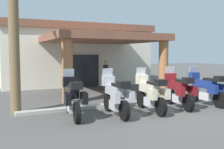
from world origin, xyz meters
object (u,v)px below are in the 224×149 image
(motel_building, at_px, (74,54))
(motorcycle_cream, at_px, (151,93))
(motorcycle_black, at_px, (73,97))
(pedestrian, at_px, (106,73))
(motorcycle_maroon, at_px, (179,90))
(motorcycle_silver, at_px, (116,96))
(motorcycle_blue, at_px, (207,88))

(motel_building, bearing_deg, motorcycle_cream, -91.31)
(motorcycle_black, bearing_deg, motel_building, -9.95)
(motel_building, height_order, motorcycle_cream, motel_building)
(motorcycle_black, bearing_deg, pedestrian, -26.08)
(motorcycle_maroon, distance_m, pedestrian, 5.86)
(pedestrian, bearing_deg, motorcycle_cream, 97.96)
(motorcycle_black, height_order, motorcycle_cream, same)
(motorcycle_cream, bearing_deg, motorcycle_silver, 96.25)
(motorcycle_cream, height_order, pedestrian, pedestrian)
(motorcycle_silver, xyz_separation_m, motorcycle_blue, (4.32, 0.04, 0.00))
(motorcycle_black, distance_m, motorcycle_blue, 5.77)
(motorcycle_cream, bearing_deg, motel_building, 4.90)
(motel_building, height_order, motorcycle_blue, motel_building)
(motel_building, bearing_deg, motorcycle_black, -106.97)
(motel_building, relative_size, motorcycle_black, 5.18)
(pedestrian, bearing_deg, motorcycle_maroon, 111.86)
(motorcycle_cream, distance_m, motorcycle_maroon, 1.45)
(motorcycle_black, height_order, motorcycle_blue, same)
(motel_building, xyz_separation_m, motorcycle_silver, (-1.91, -10.56, -1.45))
(motorcycle_silver, relative_size, motorcycle_cream, 1.00)
(motel_building, distance_m, motorcycle_maroon, 10.61)
(motel_building, relative_size, motorcycle_blue, 5.16)
(motorcycle_blue, distance_m, pedestrian, 6.21)
(motorcycle_black, relative_size, motorcycle_silver, 1.00)
(motorcycle_cream, bearing_deg, motorcycle_blue, -81.14)
(pedestrian, bearing_deg, motorcycle_silver, 85.00)
(motorcycle_silver, distance_m, motorcycle_cream, 1.44)
(motel_building, height_order, motorcycle_maroon, motel_building)
(motorcycle_blue, bearing_deg, pedestrian, 21.18)
(motel_building, distance_m, motorcycle_black, 10.83)
(motorcycle_silver, relative_size, motorcycle_blue, 1.00)
(motorcycle_black, xyz_separation_m, motorcycle_maroon, (4.32, -0.27, 0.00))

